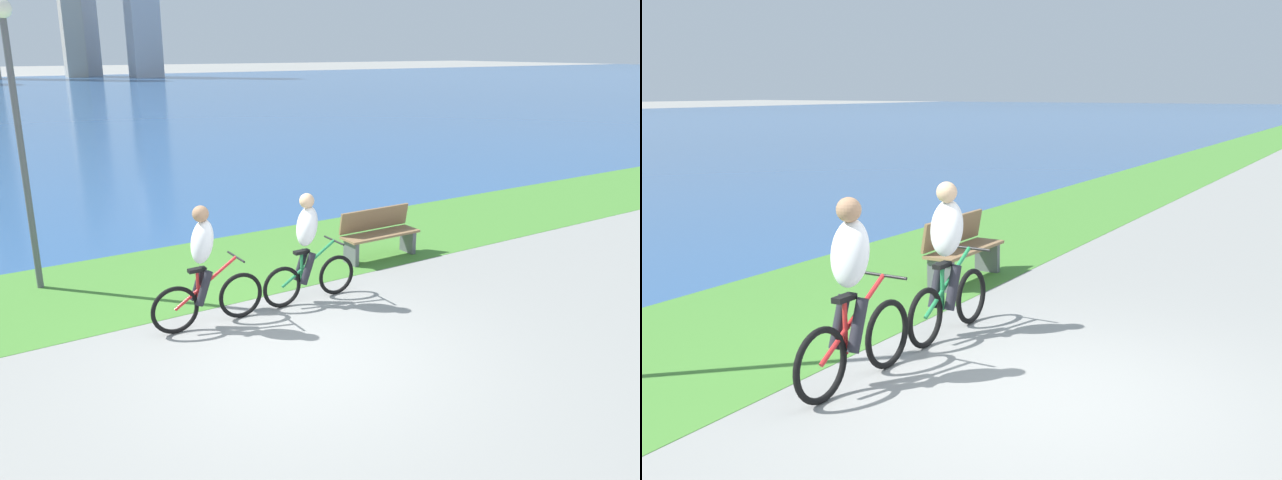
% 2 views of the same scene
% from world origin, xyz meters
% --- Properties ---
extents(ground_plane, '(300.00, 300.00, 0.00)m').
position_xyz_m(ground_plane, '(0.00, 0.00, 0.00)').
color(ground_plane, gray).
extents(grass_strip_bayside, '(120.00, 3.26, 0.01)m').
position_xyz_m(grass_strip_bayside, '(0.00, 3.59, 0.00)').
color(grass_strip_bayside, '#478433').
rests_on(grass_strip_bayside, ground).
extents(cyclist_lead, '(1.59, 0.52, 1.67)m').
position_xyz_m(cyclist_lead, '(1.00, 1.46, 0.83)').
color(cyclist_lead, black).
rests_on(cyclist_lead, ground).
extents(cyclist_trailing, '(1.63, 0.52, 1.71)m').
position_xyz_m(cyclist_trailing, '(-0.63, 1.46, 0.84)').
color(cyclist_trailing, black).
rests_on(cyclist_trailing, ground).
extents(bench_near_path, '(1.50, 0.47, 0.90)m').
position_xyz_m(bench_near_path, '(3.16, 2.54, 0.45)').
color(bench_near_path, olive).
rests_on(bench_near_path, ground).
extents(lamppost_tall, '(0.28, 0.28, 4.34)m').
position_xyz_m(lamppost_tall, '(-2.32, 4.25, 2.80)').
color(lamppost_tall, '#595960').
rests_on(lamppost_tall, ground).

